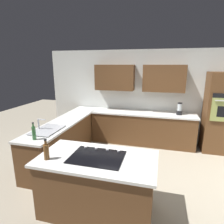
% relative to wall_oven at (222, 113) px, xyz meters
% --- Properties ---
extents(ground_plane, '(14.00, 14.00, 0.00)m').
position_rel_wall_oven_xyz_m(ground_plane, '(1.85, 1.72, -1.01)').
color(ground_plane, '#9E937F').
extents(wall_back, '(6.00, 0.44, 2.60)m').
position_rel_wall_oven_xyz_m(wall_back, '(1.92, -0.33, 0.42)').
color(wall_back, silver).
rests_on(wall_back, ground).
extents(lower_cabinets_back, '(2.80, 0.60, 0.86)m').
position_rel_wall_oven_xyz_m(lower_cabinets_back, '(1.95, -0.00, -0.58)').
color(lower_cabinets_back, brown).
rests_on(lower_cabinets_back, ground).
extents(countertop_back, '(2.84, 0.64, 0.04)m').
position_rel_wall_oven_xyz_m(countertop_back, '(1.95, -0.00, -0.13)').
color(countertop_back, silver).
rests_on(countertop_back, lower_cabinets_back).
extents(lower_cabinets_side, '(0.60, 2.90, 0.86)m').
position_rel_wall_oven_xyz_m(lower_cabinets_side, '(3.67, 1.17, -0.58)').
color(lower_cabinets_side, brown).
rests_on(lower_cabinets_side, ground).
extents(countertop_side, '(0.64, 2.94, 0.04)m').
position_rel_wall_oven_xyz_m(countertop_side, '(3.67, 1.17, -0.13)').
color(countertop_side, silver).
rests_on(countertop_side, lower_cabinets_side).
extents(island_base, '(1.63, 0.84, 0.86)m').
position_rel_wall_oven_xyz_m(island_base, '(2.33, 2.76, -0.58)').
color(island_base, brown).
rests_on(island_base, ground).
extents(island_top, '(1.71, 0.92, 0.04)m').
position_rel_wall_oven_xyz_m(island_top, '(2.33, 2.76, -0.13)').
color(island_top, silver).
rests_on(island_top, island_base).
extents(wall_oven, '(0.80, 0.66, 2.02)m').
position_rel_wall_oven_xyz_m(wall_oven, '(0.00, 0.00, 0.00)').
color(wall_oven, brown).
rests_on(wall_oven, ground).
extents(sink_unit, '(0.46, 0.70, 0.23)m').
position_rel_wall_oven_xyz_m(sink_unit, '(3.68, 1.94, -0.10)').
color(sink_unit, '#515456').
rests_on(sink_unit, countertop_side).
extents(cooktop, '(0.76, 0.56, 0.03)m').
position_rel_wall_oven_xyz_m(cooktop, '(2.33, 2.76, -0.11)').
color(cooktop, black).
rests_on(cooktop, island_top).
extents(blender, '(0.15, 0.15, 0.32)m').
position_rel_wall_oven_xyz_m(blender, '(1.00, -0.03, 0.02)').
color(blender, black).
rests_on(blender, countertop_back).
extents(dish_soap_bottle, '(0.06, 0.06, 0.32)m').
position_rel_wall_oven_xyz_m(dish_soap_bottle, '(3.62, 2.42, 0.02)').
color(dish_soap_bottle, '#336B38').
rests_on(dish_soap_bottle, countertop_side).
extents(oil_bottle, '(0.07, 0.07, 0.30)m').
position_rel_wall_oven_xyz_m(oil_bottle, '(2.99, 3.00, 0.01)').
color(oil_bottle, brown).
rests_on(oil_bottle, island_top).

